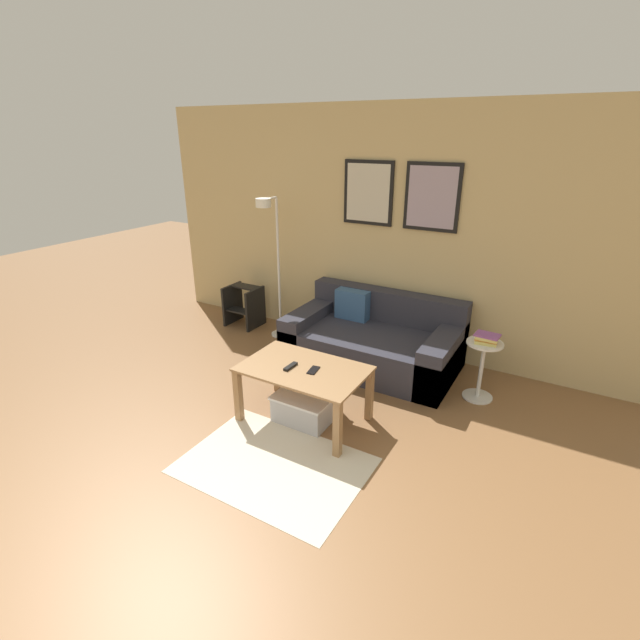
{
  "coord_description": "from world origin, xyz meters",
  "views": [
    {
      "loc": [
        1.9,
        -0.91,
        2.27
      ],
      "look_at": [
        0.15,
        2.1,
        0.85
      ],
      "focal_mm": 26.0,
      "sensor_mm": 36.0,
      "label": 1
    }
  ],
  "objects_px": {
    "remote_control": "(291,366)",
    "floor_lamp": "(272,252)",
    "side_table": "(482,365)",
    "storage_bin": "(307,405)",
    "coffee_table": "(304,377)",
    "book_stack": "(487,339)",
    "cell_phone": "(313,370)",
    "couch": "(373,341)",
    "step_stool": "(244,305)"
  },
  "relations": [
    {
      "from": "coffee_table",
      "to": "step_stool",
      "type": "distance_m",
      "value": 2.24
    },
    {
      "from": "storage_bin",
      "to": "coffee_table",
      "type": "bearing_deg",
      "value": -97.73
    },
    {
      "from": "coffee_table",
      "to": "remote_control",
      "type": "height_order",
      "value": "remote_control"
    },
    {
      "from": "remote_control",
      "to": "book_stack",
      "type": "bearing_deg",
      "value": 43.29
    },
    {
      "from": "remote_control",
      "to": "floor_lamp",
      "type": "bearing_deg",
      "value": 132.18
    },
    {
      "from": "side_table",
      "to": "remote_control",
      "type": "height_order",
      "value": "side_table"
    },
    {
      "from": "floor_lamp",
      "to": "side_table",
      "type": "distance_m",
      "value": 2.48
    },
    {
      "from": "couch",
      "to": "side_table",
      "type": "height_order",
      "value": "couch"
    },
    {
      "from": "storage_bin",
      "to": "remote_control",
      "type": "bearing_deg",
      "value": -138.67
    },
    {
      "from": "storage_bin",
      "to": "step_stool",
      "type": "height_order",
      "value": "step_stool"
    },
    {
      "from": "couch",
      "to": "book_stack",
      "type": "bearing_deg",
      "value": -7.54
    },
    {
      "from": "book_stack",
      "to": "remote_control",
      "type": "distance_m",
      "value": 1.73
    },
    {
      "from": "side_table",
      "to": "remote_control",
      "type": "distance_m",
      "value": 1.73
    },
    {
      "from": "side_table",
      "to": "storage_bin",
      "type": "bearing_deg",
      "value": -138.33
    },
    {
      "from": "remote_control",
      "to": "step_stool",
      "type": "distance_m",
      "value": 2.21
    },
    {
      "from": "remote_control",
      "to": "cell_phone",
      "type": "distance_m",
      "value": 0.19
    },
    {
      "from": "coffee_table",
      "to": "cell_phone",
      "type": "xyz_separation_m",
      "value": [
        0.09,
        -0.0,
        0.09
      ]
    },
    {
      "from": "book_stack",
      "to": "step_stool",
      "type": "relative_size",
      "value": 0.43
    },
    {
      "from": "side_table",
      "to": "cell_phone",
      "type": "distance_m",
      "value": 1.56
    },
    {
      "from": "remote_control",
      "to": "cell_phone",
      "type": "relative_size",
      "value": 1.07
    },
    {
      "from": "storage_bin",
      "to": "floor_lamp",
      "type": "bearing_deg",
      "value": 134.63
    },
    {
      "from": "coffee_table",
      "to": "couch",
      "type": "bearing_deg",
      "value": 86.45
    },
    {
      "from": "couch",
      "to": "storage_bin",
      "type": "relative_size",
      "value": 3.54
    },
    {
      "from": "storage_bin",
      "to": "book_stack",
      "type": "height_order",
      "value": "book_stack"
    },
    {
      "from": "coffee_table",
      "to": "storage_bin",
      "type": "xyz_separation_m",
      "value": [
        0.01,
        0.04,
        -0.28
      ]
    },
    {
      "from": "coffee_table",
      "to": "book_stack",
      "type": "bearing_deg",
      "value": 42.13
    },
    {
      "from": "storage_bin",
      "to": "remote_control",
      "type": "distance_m",
      "value": 0.4
    },
    {
      "from": "step_stool",
      "to": "storage_bin",
      "type": "bearing_deg",
      "value": -37.47
    },
    {
      "from": "storage_bin",
      "to": "floor_lamp",
      "type": "height_order",
      "value": "floor_lamp"
    },
    {
      "from": "floor_lamp",
      "to": "coffee_table",
      "type": "bearing_deg",
      "value": -46.39
    },
    {
      "from": "storage_bin",
      "to": "side_table",
      "type": "height_order",
      "value": "side_table"
    },
    {
      "from": "floor_lamp",
      "to": "remote_control",
      "type": "relative_size",
      "value": 10.87
    },
    {
      "from": "couch",
      "to": "storage_bin",
      "type": "height_order",
      "value": "couch"
    },
    {
      "from": "side_table",
      "to": "cell_phone",
      "type": "height_order",
      "value": "side_table"
    },
    {
      "from": "couch",
      "to": "cell_phone",
      "type": "height_order",
      "value": "couch"
    },
    {
      "from": "cell_phone",
      "to": "book_stack",
      "type": "bearing_deg",
      "value": 35.52
    },
    {
      "from": "storage_bin",
      "to": "cell_phone",
      "type": "relative_size",
      "value": 3.45
    },
    {
      "from": "storage_bin",
      "to": "cell_phone",
      "type": "height_order",
      "value": "cell_phone"
    },
    {
      "from": "storage_bin",
      "to": "book_stack",
      "type": "distance_m",
      "value": 1.66
    },
    {
      "from": "side_table",
      "to": "remote_control",
      "type": "bearing_deg",
      "value": -138.35
    },
    {
      "from": "book_stack",
      "to": "cell_phone",
      "type": "relative_size",
      "value": 1.53
    },
    {
      "from": "side_table",
      "to": "coffee_table",
      "type": "bearing_deg",
      "value": -137.45
    },
    {
      "from": "coffee_table",
      "to": "storage_bin",
      "type": "relative_size",
      "value": 2.1
    },
    {
      "from": "couch",
      "to": "floor_lamp",
      "type": "height_order",
      "value": "floor_lamp"
    },
    {
      "from": "coffee_table",
      "to": "side_table",
      "type": "height_order",
      "value": "side_table"
    },
    {
      "from": "cell_phone",
      "to": "floor_lamp",
      "type": "bearing_deg",
      "value": 126.83
    },
    {
      "from": "coffee_table",
      "to": "cell_phone",
      "type": "distance_m",
      "value": 0.13
    },
    {
      "from": "storage_bin",
      "to": "book_stack",
      "type": "xyz_separation_m",
      "value": [
        1.2,
        1.05,
        0.48
      ]
    },
    {
      "from": "book_stack",
      "to": "floor_lamp",
      "type": "bearing_deg",
      "value": 176.43
    },
    {
      "from": "couch",
      "to": "coffee_table",
      "type": "bearing_deg",
      "value": -93.55
    }
  ]
}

